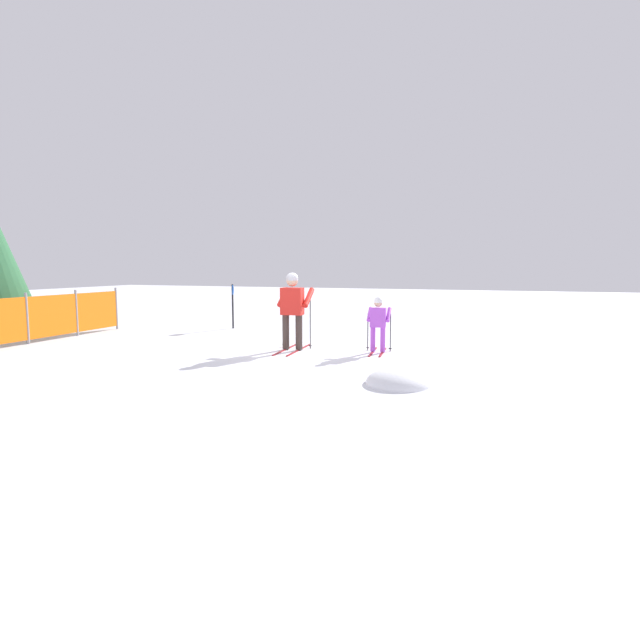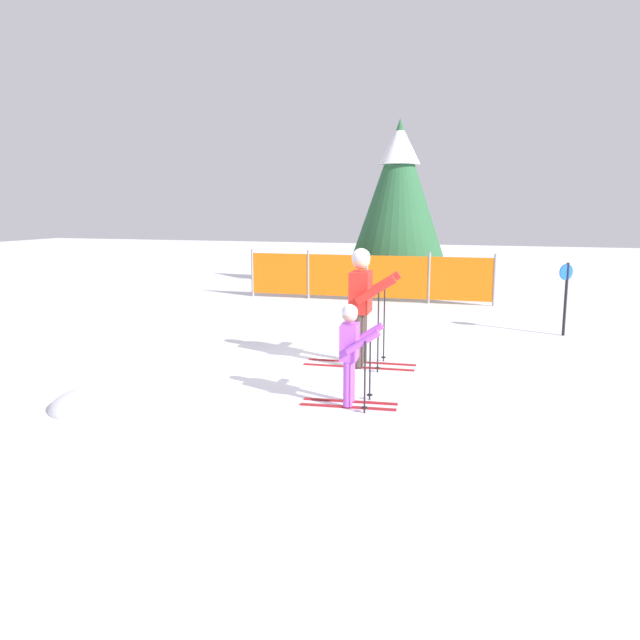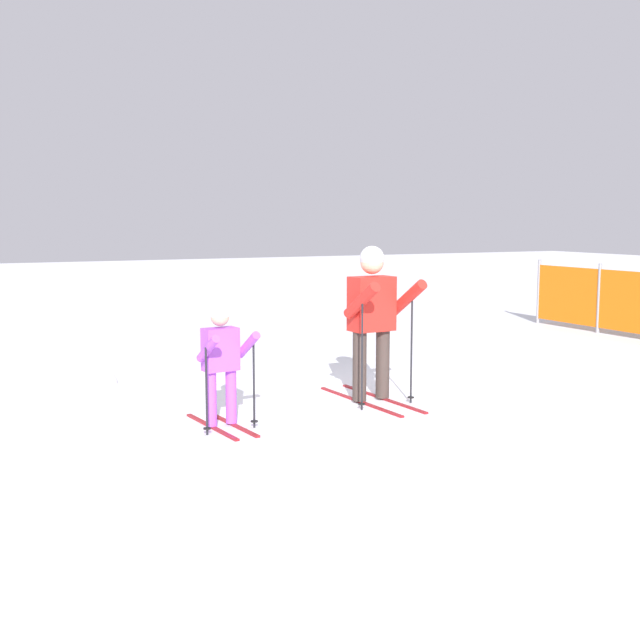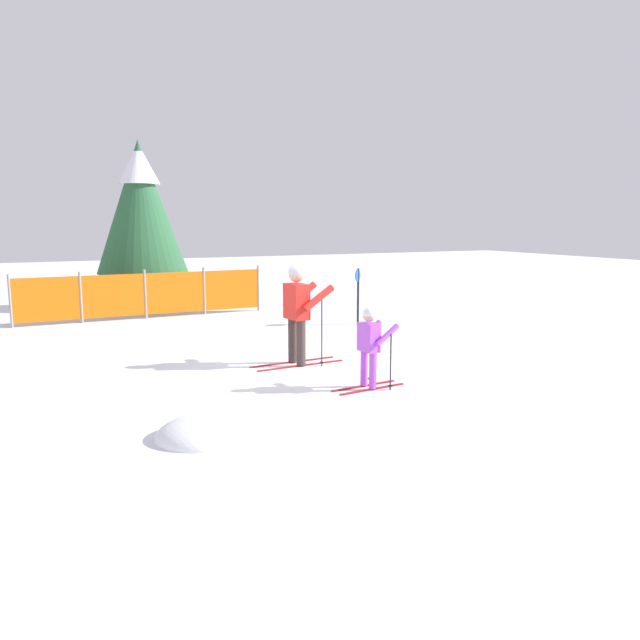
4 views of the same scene
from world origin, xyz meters
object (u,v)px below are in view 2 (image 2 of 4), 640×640
(skier_child, at_px, (351,347))
(conifer_far, at_px, (399,186))
(skier_adult, at_px, (363,296))
(safety_fence, at_px, (367,276))
(trail_marker, at_px, (566,291))

(skier_child, relative_size, conifer_far, 0.26)
(skier_child, xyz_separation_m, conifer_far, (-1.33, 9.98, 2.10))
(skier_adult, relative_size, conifer_far, 0.37)
(skier_child, bearing_deg, skier_adult, 93.50)
(safety_fence, relative_size, trail_marker, 4.64)
(skier_adult, bearing_deg, conifer_far, 92.91)
(conifer_far, bearing_deg, safety_fence, -99.48)
(safety_fence, bearing_deg, trail_marker, -35.11)
(safety_fence, bearing_deg, skier_child, -78.08)
(conifer_far, bearing_deg, skier_child, -82.44)
(trail_marker, bearing_deg, skier_adult, -132.71)
(skier_adult, xyz_separation_m, trail_marker, (2.88, 3.13, -0.20))
(skier_adult, bearing_deg, skier_child, -84.42)
(skier_child, relative_size, trail_marker, 0.91)
(skier_child, bearing_deg, trail_marker, 56.19)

